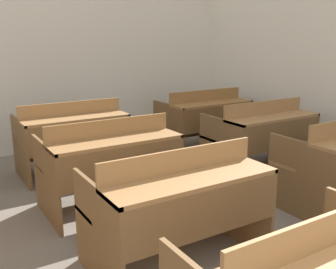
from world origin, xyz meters
The scene contains 6 objects.
wall_back centered at (0.00, 5.97, 1.60)m, with size 6.34×0.06×3.19m.
bench_second_center centered at (0.22, 2.52, 0.47)m, with size 1.20×0.76×0.86m.
bench_third_center centered at (0.21, 3.67, 0.47)m, with size 1.20×0.76×0.86m.
bench_third_right centered at (2.16, 3.67, 0.47)m, with size 1.20×0.76×0.86m.
bench_back_center centered at (0.23, 4.81, 0.47)m, with size 1.20×0.76×0.86m.
bench_back_right centered at (2.17, 4.81, 0.47)m, with size 1.20×0.76×0.86m.
Camera 1 is at (-1.17, 0.41, 1.59)m, focal length 42.00 mm.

